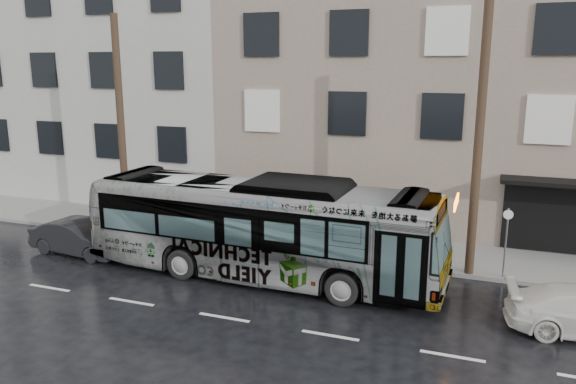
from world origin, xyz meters
name	(u,v)px	position (x,y,z in m)	size (l,w,h in m)	color
ground	(258,286)	(0.00, 0.00, 0.00)	(120.00, 120.00, 0.00)	black
sidewalk	(305,241)	(0.00, 4.90, 0.07)	(90.00, 3.60, 0.15)	gray
building_taupe	(454,100)	(5.00, 12.70, 5.50)	(20.00, 12.00, 11.00)	gray
building_grey	(86,51)	(-18.00, 14.20, 8.00)	(26.00, 15.00, 16.00)	#A3A09A
utility_pole_front	(479,143)	(6.50, 3.30, 4.65)	(0.30, 0.30, 9.00)	#3D2E1E
utility_pole_rear	(121,127)	(-7.50, 3.30, 4.65)	(0.30, 0.30, 9.00)	#3D2E1E
sign_post	(506,243)	(7.60, 3.30, 1.35)	(0.06, 0.06, 2.40)	slate
bus	(262,228)	(-0.24, 0.91, 1.73)	(2.91, 12.45, 3.47)	#B2B2B2
dark_sedan	(80,237)	(-7.73, 0.60, 0.67)	(1.41, 4.05, 1.34)	black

